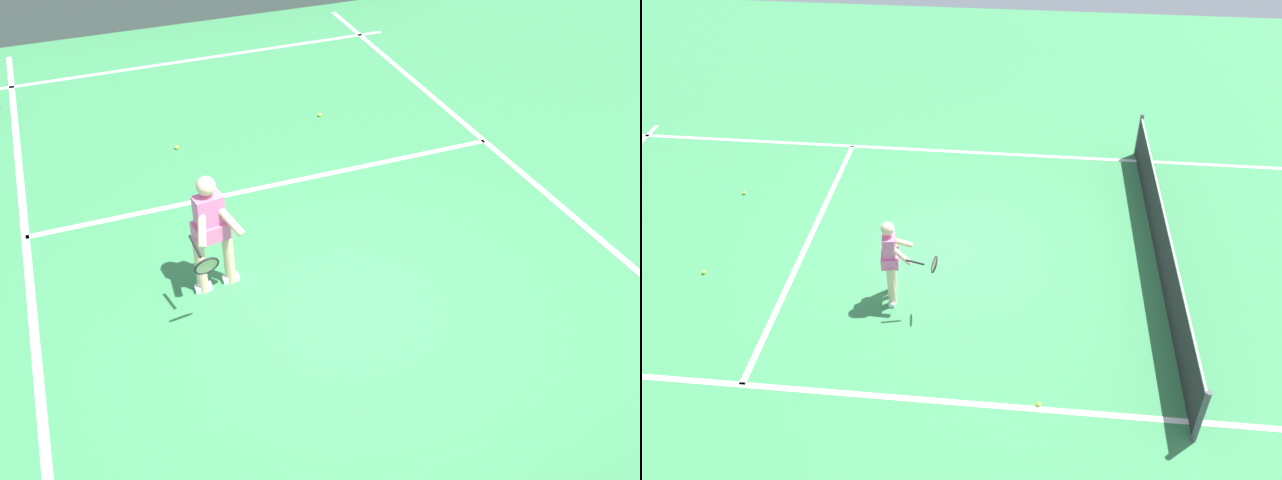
{
  "view_description": "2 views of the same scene",
  "coord_description": "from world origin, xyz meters",
  "views": [
    {
      "loc": [
        2.58,
        5.51,
        5.59
      ],
      "look_at": [
        0.41,
        -0.01,
        1.04
      ],
      "focal_mm": 39.0,
      "sensor_mm": 36.0,
      "label": 1
    },
    {
      "loc": [
        9.68,
        1.14,
        7.73
      ],
      "look_at": [
        0.93,
        0.24,
        0.94
      ],
      "focal_mm": 37.59,
      "sensor_mm": 36.0,
      "label": 2
    }
  ],
  "objects": [
    {
      "name": "ground_plane",
      "position": [
        0.0,
        0.0,
        0.0
      ],
      "size": [
        26.59,
        26.59,
        0.0
      ],
      "primitive_type": "plane",
      "color": "#38844C"
    },
    {
      "name": "baseline_marking",
      "position": [
        0.0,
        -7.73,
        0.0
      ],
      "size": [
        8.09,
        0.1,
        0.01
      ],
      "primitive_type": "cube",
      "color": "white",
      "rests_on": "ground"
    },
    {
      "name": "service_line_marking",
      "position": [
        0.0,
        -2.76,
        0.0
      ],
      "size": [
        7.09,
        0.1,
        0.01
      ],
      "primitive_type": "cube",
      "color": "white",
      "rests_on": "ground"
    },
    {
      "name": "sideline_left_marking",
      "position": [
        -3.54,
        0.0,
        0.0
      ],
      "size": [
        0.1,
        18.45,
        0.01
      ],
      "primitive_type": "cube",
      "color": "white",
      "rests_on": "ground"
    },
    {
      "name": "sideline_right_marking",
      "position": [
        3.54,
        0.0,
        0.0
      ],
      "size": [
        0.1,
        18.45,
        0.01
      ],
      "primitive_type": "cube",
      "color": "white",
      "rests_on": "ground"
    },
    {
      "name": "tennis_player",
      "position": [
        1.41,
        -0.86,
        0.85
      ],
      "size": [
        0.72,
        1.01,
        1.55
      ],
      "color": "beige",
      "rests_on": "ground"
    },
    {
      "name": "tennis_ball_near",
      "position": [
        1.17,
        -4.34,
        0.03
      ],
      "size": [
        0.07,
        0.07,
        0.07
      ],
      "primitive_type": "sphere",
      "color": "#D1E533",
      "rests_on": "ground"
    },
    {
      "name": "tennis_ball_far",
      "position": [
        -1.36,
        -4.54,
        0.03
      ],
      "size": [
        0.07,
        0.07,
        0.07
      ],
      "primitive_type": "sphere",
      "color": "#D1E533",
      "rests_on": "ground"
    }
  ]
}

